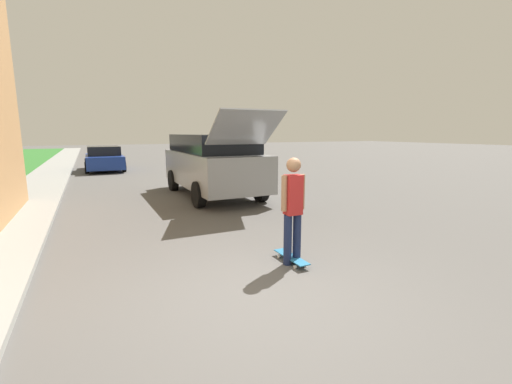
% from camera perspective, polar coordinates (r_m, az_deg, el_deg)
% --- Properties ---
extents(ground_plane, '(120.00, 120.00, 0.00)m').
position_cam_1_polar(ground_plane, '(4.54, 0.92, -17.23)').
color(ground_plane, '#54514F').
extents(sidewalk, '(1.80, 80.00, 0.10)m').
position_cam_1_polar(sidewalk, '(9.96, -35.67, -3.67)').
color(sidewalk, gray).
rests_on(sidewalk, ground_plane).
extents(suv_parked, '(2.17, 5.78, 2.62)m').
position_cam_1_polar(suv_parked, '(11.33, -7.27, 4.96)').
color(suv_parked, gray).
rests_on(suv_parked, ground_plane).
extents(car_down_street, '(1.96, 4.22, 1.33)m').
position_cam_1_polar(car_down_street, '(20.64, -23.97, 5.09)').
color(car_down_street, navy).
rests_on(car_down_street, ground_plane).
extents(skateboarder, '(0.41, 0.22, 1.69)m').
position_cam_1_polar(skateboarder, '(5.34, 6.17, -2.35)').
color(skateboarder, '#192347').
rests_on(skateboarder, ground_plane).
extents(skateboard, '(0.20, 0.82, 0.10)m').
position_cam_1_polar(skateboard, '(5.64, 5.90, -10.79)').
color(skateboard, '#236B99').
rests_on(skateboard, ground_plane).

